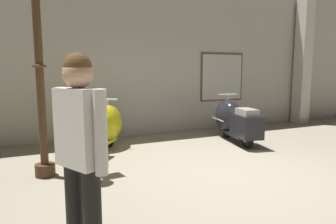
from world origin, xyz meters
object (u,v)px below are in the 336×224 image
Objects in this scene: scooter_0 at (101,128)px; info_stanchion at (89,142)px; lamppost at (39,61)px; scooter_1 at (233,120)px; visitor_0 at (81,148)px.

scooter_0 is 1.28m from info_stanchion.
lamppost reaches higher than scooter_0.
lamppost reaches higher than info_stanchion.
lamppost is (-3.88, -0.78, 1.20)m from scooter_1.
visitor_0 is (-3.66, -3.10, 0.48)m from scooter_1.
lamppost is at bearing 112.35° from scooter_1.
scooter_1 is 1.05× the size of visitor_0.
scooter_1 is at bearing 16.09° from info_stanchion.
scooter_0 is at bearing 71.02° from info_stanchion.
lamppost reaches higher than scooter_1.
visitor_0 reaches higher than info_stanchion.
scooter_0 is 0.95× the size of visitor_0.
lamppost is 2.63× the size of info_stanchion.
scooter_1 is 0.57× the size of lamppost.
scooter_0 is 0.90× the size of scooter_1.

